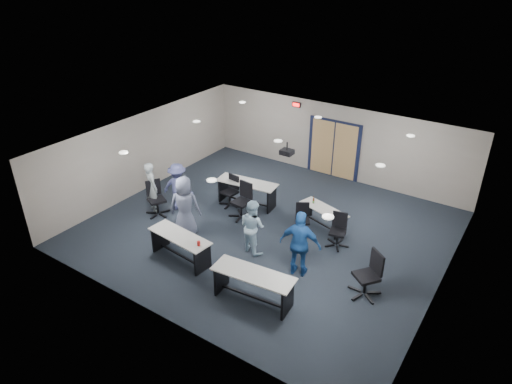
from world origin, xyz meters
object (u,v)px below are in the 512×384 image
Objects in this scene: chair_back_a at (230,191)px; person_lightblue at (252,226)px; table_front_left at (180,243)px; chair_back_c at (303,220)px; table_front_right at (253,282)px; chair_back_d at (338,231)px; person_gray at (152,187)px; chair_loose_left at (157,199)px; table_back_left at (247,189)px; person_navy at (300,244)px; person_plaid at (185,206)px; person_back at (178,187)px; chair_loose_right at (366,275)px; table_back_right at (323,214)px; chair_back_b at (241,201)px.

chair_back_a is 0.65× the size of person_lightblue.
chair_back_c is (2.10, 2.95, -0.06)m from table_front_left.
table_front_right is at bearing -0.88° from table_front_left.
table_front_right is at bearing 140.60° from person_lightblue.
chair_back_d is 0.60× the size of person_gray.
table_back_left is at bearing -15.92° from chair_loose_left.
person_navy is (-0.28, -1.70, 0.42)m from chair_back_d.
person_plaid reaches higher than table_back_left.
person_back is (-3.28, 0.62, 0.01)m from person_lightblue.
table_back_left is 2.21× the size of chair_back_c.
person_back reaches higher than chair_back_a.
chair_back_d is 5.94m from person_gray.
person_lightblue is (3.60, 0.03, 0.23)m from chair_loose_left.
person_gray is 1.06× the size of person_lightblue.
chair_back_d is 0.84× the size of chair_loose_right.
chair_back_d is at bearing 178.76° from person_plaid.
table_back_left is 3.54m from chair_back_d.
chair_loose_left is (-5.47, -1.54, 0.06)m from chair_back_d.
person_plaid is (-3.29, 1.36, 0.36)m from table_front_right.
table_front_left is at bearing -94.70° from chair_loose_left.
person_back is at bearing -66.16° from person_plaid.
chair_back_c is at bearing 4.47° from chair_back_a.
table_back_left is at bearing 156.62° from chair_back_d.
table_front_right is 2.06× the size of chair_back_d.
person_navy reaches higher than chair_back_d.
table_back_right is at bearing 29.41° from chair_back_c.
table_front_right is at bearing -82.27° from chair_loose_left.
table_back_right is 1.45× the size of chair_back_b.
chair_loose_right is at bearing -60.83° from chair_back_d.
chair_loose_left reaches higher than chair_back_a.
person_gray is (-2.60, -1.20, 0.26)m from chair_back_b.
table_front_right is 2.00× the size of chair_back_a.
chair_back_b is 2.66m from chair_loose_left.
table_back_left is 1.31× the size of person_lightblue.
table_back_left is at bearing 134.82° from chair_back_c.
chair_back_a is 1.10× the size of chair_back_c.
table_back_right is at bearing -100.47° from person_lightblue.
chair_back_d is at bearing -47.20° from chair_loose_left.
table_front_right is at bearing -114.09° from chair_back_c.
chair_loose_left is at bearing -123.01° from chair_back_a.
chair_back_d is at bearing -24.12° from table_back_right.
chair_loose_right is at bearing 22.25° from table_front_left.
chair_back_a is at bearing 156.44° from chair_back_b.
person_plaid reaches higher than person_lightblue.
chair_back_c is at bearing 164.56° from chair_back_d.
chair_back_b is at bearing -74.27° from table_back_left.
person_plaid is 1.52m from person_back.
chair_loose_right is 0.75× the size of person_back.
chair_loose_right is at bearing 157.39° from person_back.
person_plaid reaches higher than chair_back_c.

